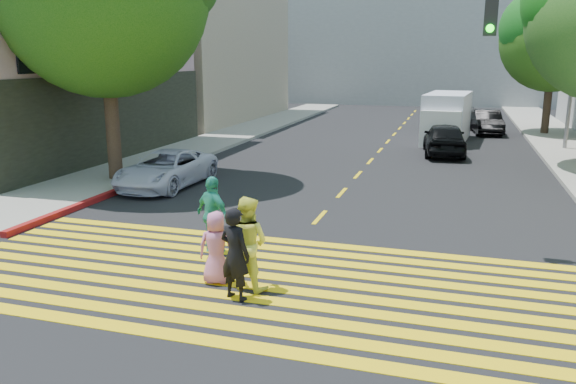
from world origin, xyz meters
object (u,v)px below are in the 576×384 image
at_px(pedestrian_extra, 213,215).
at_px(silver_car, 460,114).
at_px(tree_right_far, 556,33).
at_px(dark_car_near, 444,139).
at_px(pedestrian_woman, 247,243).
at_px(pedestrian_child, 216,248).
at_px(white_sedan, 166,169).
at_px(pedestrian_man, 235,254).
at_px(dark_car_parked, 487,122).
at_px(white_van, 446,119).

relative_size(pedestrian_extra, silver_car, 0.35).
xyz_separation_m(tree_right_far, dark_car_near, (-5.29, -8.43, -4.83)).
distance_m(pedestrian_extra, dark_car_near, 15.66).
height_order(pedestrian_woman, dark_car_near, pedestrian_woman).
distance_m(pedestrian_child, dark_car_near, 16.98).
bearing_deg(dark_car_near, tree_right_far, -127.28).
bearing_deg(pedestrian_extra, pedestrian_child, 143.01).
xyz_separation_m(dark_car_near, silver_car, (0.61, 12.72, -0.03)).
xyz_separation_m(pedestrian_woman, white_sedan, (-5.69, 7.27, -0.29)).
height_order(pedestrian_child, silver_car, pedestrian_child).
bearing_deg(white_sedan, pedestrian_extra, -51.22).
relative_size(tree_right_far, pedestrian_woman, 4.62).
xyz_separation_m(pedestrian_woman, pedestrian_extra, (-1.42, 1.63, -0.02)).
height_order(tree_right_far, pedestrian_man, tree_right_far).
relative_size(white_sedan, dark_car_parked, 1.06).
bearing_deg(silver_car, pedestrian_child, 82.45).
xyz_separation_m(pedestrian_man, white_sedan, (-5.67, 7.80, -0.25)).
relative_size(pedestrian_man, pedestrian_child, 1.20).
distance_m(dark_car_parked, white_van, 4.62).
xyz_separation_m(tree_right_far, white_van, (-5.34, -4.17, -4.38)).
distance_m(pedestrian_woman, white_van, 21.10).
xyz_separation_m(pedestrian_man, pedestrian_child, (-0.63, 0.59, -0.14)).
relative_size(pedestrian_man, dark_car_near, 0.39).
bearing_deg(dark_car_parked, white_van, -124.47).
bearing_deg(white_sedan, dark_car_near, 48.50).
xyz_separation_m(pedestrian_woman, pedestrian_child, (-0.65, 0.06, -0.18)).
height_order(white_sedan, silver_car, silver_car).
height_order(pedestrian_extra, dark_car_near, pedestrian_extra).
height_order(pedestrian_man, dark_car_parked, pedestrian_man).
height_order(tree_right_far, dark_car_parked, tree_right_far).
relative_size(dark_car_near, white_van, 0.79).
height_order(pedestrian_man, silver_car, pedestrian_man).
bearing_deg(tree_right_far, pedestrian_extra, -112.68).
xyz_separation_m(pedestrian_child, white_van, (3.67, 20.82, 0.47)).
bearing_deg(pedestrian_woman, pedestrian_extra, -37.70).
height_order(pedestrian_child, dark_car_parked, pedestrian_child).
relative_size(pedestrian_woman, dark_car_near, 0.41).
bearing_deg(pedestrian_man, silver_car, -78.14).
xyz_separation_m(pedestrian_extra, dark_car_near, (4.50, 15.00, -0.13)).
relative_size(dark_car_near, silver_car, 0.88).
xyz_separation_m(pedestrian_man, dark_car_parked, (5.20, 25.46, -0.18)).
distance_m(tree_right_far, dark_car_parked, 5.84).
xyz_separation_m(dark_car_near, white_van, (-0.06, 4.25, 0.45)).
bearing_deg(dark_car_near, silver_car, -97.93).
xyz_separation_m(pedestrian_child, pedestrian_extra, (-0.77, 1.57, 0.16)).
bearing_deg(dark_car_near, white_sedan, 41.65).
bearing_deg(pedestrian_woman, white_van, -86.96).
bearing_deg(dark_car_near, dark_car_parked, -109.38).
relative_size(pedestrian_extra, dark_car_near, 0.40).
distance_m(pedestrian_woman, white_sedan, 9.24).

